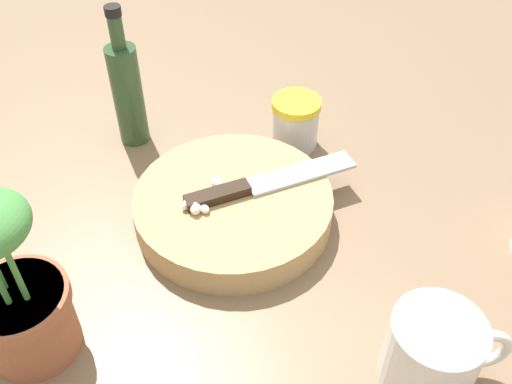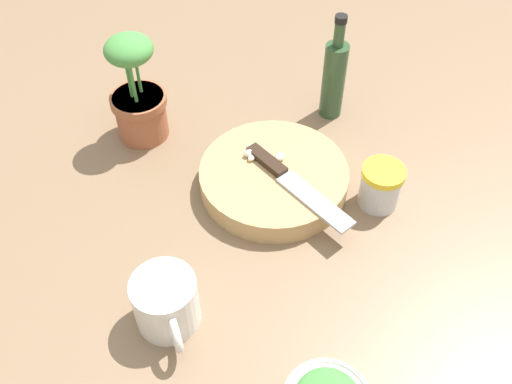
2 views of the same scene
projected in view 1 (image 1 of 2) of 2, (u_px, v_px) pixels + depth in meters
name	position (u px, v px, depth m)	size (l,w,h in m)	color
ground_plane	(298.00, 245.00, 0.72)	(5.00, 5.00, 0.00)	#7F664C
cutting_board	(233.00, 207.00, 0.74)	(0.26, 0.26, 0.04)	tan
chef_knife	(261.00, 184.00, 0.74)	(0.20, 0.17, 0.01)	black
garlic_cloves	(202.00, 199.00, 0.72)	(0.04, 0.08, 0.01)	beige
spice_jar	(295.00, 122.00, 0.85)	(0.07, 0.07, 0.08)	silver
coffee_mug	(434.00, 352.00, 0.56)	(0.12, 0.09, 0.09)	silver
oil_bottle	(127.00, 91.00, 0.82)	(0.04, 0.04, 0.22)	#2D4C2D
potted_herb	(15.00, 296.00, 0.56)	(0.10, 0.10, 0.21)	#A35B3D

